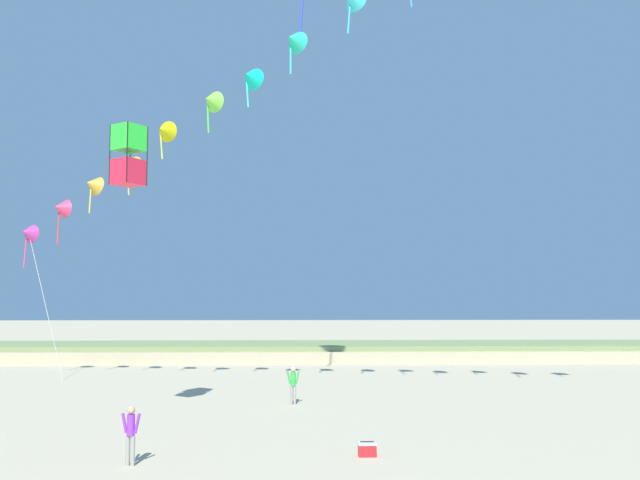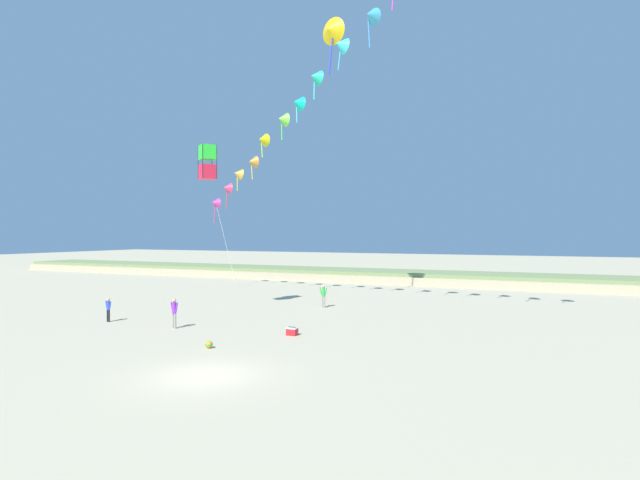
# 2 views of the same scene
# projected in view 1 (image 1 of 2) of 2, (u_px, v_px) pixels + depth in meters

# --- Properties ---
(dune_ridge) EXTENTS (120.00, 8.38, 1.22)m
(dune_ridge) POSITION_uv_depth(u_px,v_px,m) (334.00, 351.00, 53.42)
(dune_ridge) COLOR tan
(dune_ridge) RESTS_ON ground
(person_near_right) EXTENTS (0.61, 0.24, 1.73)m
(person_near_right) POSITION_uv_depth(u_px,v_px,m) (293.00, 383.00, 31.27)
(person_near_right) COLOR gray
(person_near_right) RESTS_ON ground
(person_mid_center) EXTENTS (0.62, 0.24, 1.75)m
(person_mid_center) POSITION_uv_depth(u_px,v_px,m) (131.00, 431.00, 20.16)
(person_mid_center) COLOR gray
(person_mid_center) RESTS_ON ground
(kite_banner_string) EXTENTS (31.32, 20.29, 24.00)m
(kite_banner_string) POSITION_uv_depth(u_px,v_px,m) (274.00, 57.00, 31.69)
(kite_banner_string) COLOR #C0378D
(large_kite_mid_trail) EXTENTS (1.43, 1.43, 2.34)m
(large_kite_mid_trail) POSITION_uv_depth(u_px,v_px,m) (129.00, 155.00, 26.31)
(large_kite_mid_trail) COLOR #F1233D
(beach_cooler) EXTENTS (0.58, 0.41, 0.46)m
(beach_cooler) POSITION_uv_depth(u_px,v_px,m) (367.00, 449.00, 21.31)
(beach_cooler) COLOR red
(beach_cooler) RESTS_ON ground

